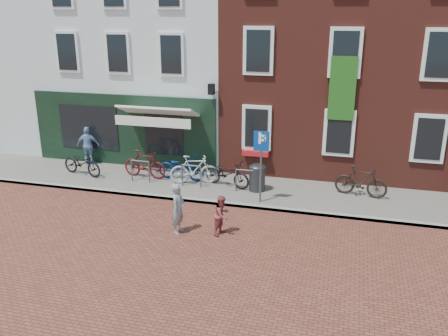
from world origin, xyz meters
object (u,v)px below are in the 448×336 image
(parking_sign, at_px, (261,154))
(boy, at_px, (222,215))
(woman, at_px, (178,208))
(bicycle_3, at_px, (194,170))
(bicycle_2, at_px, (181,167))
(bicycle_0, at_px, (82,163))
(bicycle_4, at_px, (227,174))
(bicycle_1, at_px, (145,164))
(bicycle_5, at_px, (361,181))
(litter_bin, at_px, (257,176))
(cafe_person, at_px, (88,146))

(parking_sign, bearing_deg, boy, -104.70)
(woman, relative_size, bicycle_3, 0.85)
(bicycle_2, bearing_deg, woman, -157.59)
(bicycle_0, bearing_deg, parking_sign, -82.95)
(parking_sign, relative_size, bicycle_4, 1.32)
(bicycle_1, height_order, bicycle_5, same)
(litter_bin, xyz_separation_m, bicycle_4, (-1.13, 0.13, -0.06))
(boy, xyz_separation_m, bicycle_5, (3.84, 3.85, 0.05))
(litter_bin, bearing_deg, woman, -113.23)
(parking_sign, xyz_separation_m, bicycle_5, (3.21, 1.43, -1.13))
(bicycle_0, bearing_deg, bicycle_2, -68.08)
(woman, xyz_separation_m, bicycle_4, (0.45, 3.82, -0.17))
(bicycle_2, xyz_separation_m, bicycle_4, (1.85, -0.26, 0.00))
(bicycle_0, relative_size, bicycle_4, 1.00)
(bicycle_1, bearing_deg, bicycle_2, -76.04)
(parking_sign, xyz_separation_m, bicycle_0, (-7.16, 0.89, -1.18))
(boy, relative_size, bicycle_4, 0.64)
(bicycle_3, relative_size, bicycle_4, 0.97)
(boy, bearing_deg, bicycle_2, 52.48)
(boy, bearing_deg, bicycle_3, 47.74)
(boy, bearing_deg, parking_sign, 3.06)
(litter_bin, xyz_separation_m, bicycle_2, (-2.98, 0.39, -0.06))
(woman, height_order, boy, woman)
(parking_sign, height_order, bicycle_1, parking_sign)
(bicycle_3, xyz_separation_m, bicycle_5, (5.89, 0.30, 0.00))
(bicycle_5, bearing_deg, bicycle_0, 103.59)
(bicycle_3, distance_m, bicycle_4, 1.24)
(bicycle_2, relative_size, bicycle_5, 1.03)
(bicycle_3, bearing_deg, cafe_person, 60.80)
(parking_sign, relative_size, bicycle_1, 1.36)
(bicycle_4, relative_size, bicycle_5, 1.03)
(bicycle_0, relative_size, bicycle_2, 1.00)
(woman, xyz_separation_m, bicycle_1, (-2.81, 3.90, -0.12))
(bicycle_3, bearing_deg, litter_bin, -109.58)
(litter_bin, bearing_deg, boy, -95.35)
(bicycle_2, distance_m, bicycle_4, 1.87)
(litter_bin, height_order, bicycle_0, litter_bin)
(woman, xyz_separation_m, cafe_person, (-5.72, 4.83, 0.14))
(bicycle_4, bearing_deg, cafe_person, 97.33)
(cafe_person, relative_size, bicycle_1, 0.89)
(cafe_person, bearing_deg, litter_bin, 156.69)
(boy, bearing_deg, bicycle_4, 30.52)
(boy, height_order, cafe_person, cafe_person)
(litter_bin, relative_size, bicycle_2, 0.57)
(parking_sign, xyz_separation_m, woman, (-1.89, -2.65, -1.01))
(litter_bin, relative_size, bicycle_0, 0.57)
(parking_sign, bearing_deg, litter_bin, 106.87)
(bicycle_0, xyz_separation_m, bicycle_5, (10.36, 0.54, 0.05))
(litter_bin, height_order, bicycle_4, litter_bin)
(parking_sign, relative_size, cafe_person, 1.53)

